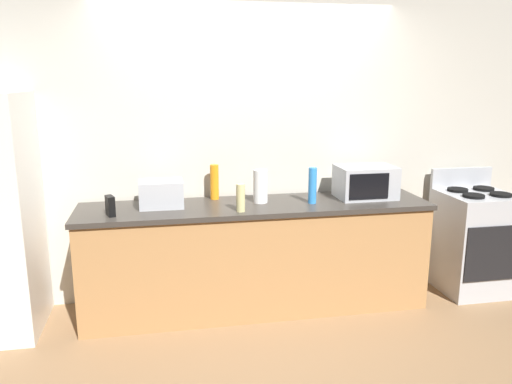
# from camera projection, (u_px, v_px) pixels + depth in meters

# --- Properties ---
(ground_plane) EXTENTS (8.00, 8.00, 0.00)m
(ground_plane) POSITION_uv_depth(u_px,v_px,m) (266.00, 329.00, 3.91)
(ground_plane) COLOR #93704C
(back_wall) EXTENTS (6.40, 0.10, 2.70)m
(back_wall) POSITION_uv_depth(u_px,v_px,m) (247.00, 142.00, 4.38)
(back_wall) COLOR beige
(back_wall) RESTS_ON ground_plane
(counter_run) EXTENTS (2.84, 0.64, 0.90)m
(counter_run) POSITION_uv_depth(u_px,v_px,m) (256.00, 256.00, 4.19)
(counter_run) COLOR #B27F4C
(counter_run) RESTS_ON ground_plane
(stove_range) EXTENTS (0.60, 0.61, 1.08)m
(stove_range) POSITION_uv_depth(u_px,v_px,m) (474.00, 241.00, 4.56)
(stove_range) COLOR #B7BABF
(stove_range) RESTS_ON ground_plane
(microwave) EXTENTS (0.48, 0.35, 0.27)m
(microwave) POSITION_uv_depth(u_px,v_px,m) (365.00, 182.00, 4.28)
(microwave) COLOR #B7BABF
(microwave) RESTS_ON counter_run
(toaster_oven) EXTENTS (0.34, 0.26, 0.21)m
(toaster_oven) POSITION_uv_depth(u_px,v_px,m) (161.00, 194.00, 3.99)
(toaster_oven) COLOR #B7BABF
(toaster_oven) RESTS_ON counter_run
(paper_towel_roll) EXTENTS (0.12, 0.12, 0.27)m
(paper_towel_roll) POSITION_uv_depth(u_px,v_px,m) (260.00, 186.00, 4.12)
(paper_towel_roll) COLOR white
(paper_towel_roll) RESTS_ON counter_run
(cordless_phone) EXTENTS (0.08, 0.12, 0.15)m
(cordless_phone) POSITION_uv_depth(u_px,v_px,m) (110.00, 206.00, 3.74)
(cordless_phone) COLOR black
(cordless_phone) RESTS_ON counter_run
(bottle_dish_soap) EXTENTS (0.07, 0.07, 0.29)m
(bottle_dish_soap) POSITION_uv_depth(u_px,v_px,m) (214.00, 182.00, 4.23)
(bottle_dish_soap) COLOR orange
(bottle_dish_soap) RESTS_ON counter_run
(bottle_spray_cleaner) EXTENTS (0.07, 0.07, 0.29)m
(bottle_spray_cleaner) POSITION_uv_depth(u_px,v_px,m) (312.00, 186.00, 4.09)
(bottle_spray_cleaner) COLOR #338CE5
(bottle_spray_cleaner) RESTS_ON counter_run
(bottle_vinegar) EXTENTS (0.07, 0.07, 0.21)m
(bottle_vinegar) POSITION_uv_depth(u_px,v_px,m) (241.00, 198.00, 3.85)
(bottle_vinegar) COLOR beige
(bottle_vinegar) RESTS_ON counter_run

